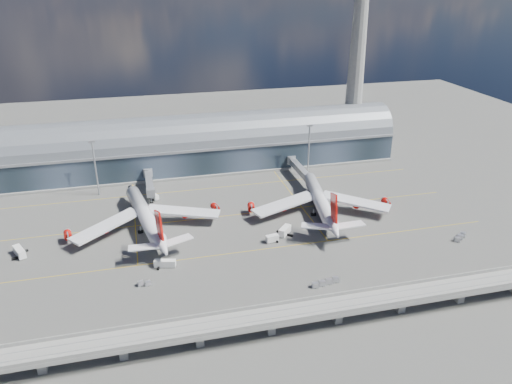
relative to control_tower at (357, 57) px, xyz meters
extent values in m
plane|color=#474744|center=(-85.00, -83.00, -51.64)|extent=(500.00, 500.00, 0.00)
cube|color=gold|center=(-85.00, -93.00, -51.63)|extent=(200.00, 0.25, 0.01)
cube|color=gold|center=(-85.00, -63.00, -51.63)|extent=(200.00, 0.25, 0.01)
cube|color=gold|center=(-85.00, -33.00, -51.63)|extent=(200.00, 0.25, 0.01)
cube|color=gold|center=(-120.00, -53.00, -51.63)|extent=(0.25, 80.00, 0.01)
cube|color=gold|center=(-50.00, -53.00, -51.63)|extent=(0.25, 80.00, 0.01)
cube|color=#1D2831|center=(-85.00, -5.00, -44.64)|extent=(200.00, 28.00, 14.00)
cylinder|color=slate|center=(-85.00, -5.00, -37.64)|extent=(200.00, 28.00, 28.00)
cube|color=gray|center=(-85.00, -19.00, -37.64)|extent=(200.00, 1.00, 1.20)
cube|color=gray|center=(-85.00, -5.00, -51.04)|extent=(200.00, 30.00, 1.20)
cube|color=gray|center=(0.00, 0.00, -47.64)|extent=(18.00, 18.00, 8.00)
cone|color=gray|center=(0.00, 0.00, -6.64)|extent=(10.00, 10.00, 90.00)
cube|color=gray|center=(-85.00, -138.00, -46.14)|extent=(220.00, 8.50, 1.20)
cube|color=gray|center=(-85.00, -142.00, -45.04)|extent=(220.00, 0.40, 1.20)
cube|color=gray|center=(-85.00, -134.00, -45.04)|extent=(220.00, 0.40, 1.20)
cube|color=gray|center=(-85.00, -139.50, -45.49)|extent=(220.00, 0.12, 0.12)
cube|color=gray|center=(-85.00, -136.50, -45.49)|extent=(220.00, 0.12, 0.12)
cube|color=gray|center=(-145.00, -138.00, -49.14)|extent=(2.20, 2.20, 5.00)
cube|color=gray|center=(-125.00, -138.00, -49.14)|extent=(2.20, 2.20, 5.00)
cube|color=gray|center=(-105.00, -138.00, -49.14)|extent=(2.20, 2.20, 5.00)
cube|color=gray|center=(-85.00, -138.00, -49.14)|extent=(2.20, 2.20, 5.00)
cube|color=gray|center=(-65.00, -138.00, -49.14)|extent=(2.20, 2.20, 5.00)
cube|color=gray|center=(-45.00, -138.00, -49.14)|extent=(2.20, 2.20, 5.00)
cube|color=gray|center=(-25.00, -138.00, -49.14)|extent=(2.20, 2.20, 5.00)
cylinder|color=gray|center=(-135.00, -28.00, -39.14)|extent=(0.70, 0.70, 25.00)
cube|color=gray|center=(-135.00, -28.00, -26.44)|extent=(3.00, 0.40, 1.00)
cylinder|color=gray|center=(-35.00, -28.00, -39.14)|extent=(0.70, 0.70, 25.00)
cube|color=gray|center=(-35.00, -28.00, -26.44)|extent=(3.00, 0.40, 1.00)
cylinder|color=white|center=(-115.93, -65.35, -46.07)|extent=(13.71, 47.95, 5.75)
cone|color=white|center=(-120.41, -39.20, -46.07)|extent=(6.88, 8.06, 5.75)
cone|color=white|center=(-111.14, -93.27, -45.35)|extent=(7.49, 11.60, 5.75)
cube|color=red|center=(-111.60, -90.61, -38.25)|extent=(2.43, 10.70, 11.90)
cube|color=white|center=(-130.45, -69.66, -46.78)|extent=(27.32, 23.41, 2.32)
cube|color=white|center=(-100.80, -64.58, -46.78)|extent=(29.76, 15.91, 2.32)
cylinder|color=red|center=(-131.30, -67.98, -48.40)|extent=(3.59, 4.91, 2.88)
cylinder|color=red|center=(-144.48, -70.24, -48.40)|extent=(3.59, 4.91, 2.88)
cylinder|color=red|center=(-100.55, -62.72, -48.40)|extent=(3.59, 4.91, 2.88)
cylinder|color=red|center=(-87.37, -60.46, -48.40)|extent=(3.59, 4.91, 2.88)
cylinder|color=gray|center=(-118.76, -48.79, -50.29)|extent=(0.45, 0.45, 2.70)
cylinder|color=gray|center=(-118.15, -69.38, -50.29)|extent=(0.54, 0.54, 2.70)
cylinder|color=gray|center=(-112.49, -68.41, -50.29)|extent=(0.54, 0.54, 2.70)
cylinder|color=black|center=(-118.15, -69.38, -51.14)|extent=(2.18, 1.66, 1.35)
cylinder|color=black|center=(-112.49, -68.41, -51.14)|extent=(2.18, 1.66, 1.35)
cylinder|color=white|center=(-44.36, -68.35, -46.03)|extent=(13.07, 46.19, 5.51)
cone|color=white|center=(-40.07, -42.91, -46.03)|extent=(6.69, 8.41, 5.51)
cone|color=white|center=(-48.97, -95.67, -45.28)|extent=(7.33, 12.15, 5.51)
cube|color=red|center=(-48.49, -92.86, -38.06)|extent=(2.54, 11.31, 12.57)
cube|color=white|center=(-59.34, -67.75, -46.79)|extent=(29.57, 16.26, 2.35)
cube|color=white|center=(-30.01, -72.70, -46.79)|extent=(27.33, 23.49, 2.35)
cylinder|color=black|center=(-44.36, -68.35, -47.55)|extent=(11.47, 41.41, 4.68)
cylinder|color=red|center=(-59.56, -65.79, -48.50)|extent=(3.79, 5.19, 3.04)
cylinder|color=red|center=(-72.60, -63.59, -48.50)|extent=(3.79, 5.19, 3.04)
cylinder|color=red|center=(-29.16, -70.92, -48.50)|extent=(3.79, 5.19, 3.04)
cylinder|color=red|center=(-16.12, -73.12, -48.50)|extent=(3.79, 5.19, 3.04)
cylinder|color=gray|center=(-41.67, -52.39, -50.21)|extent=(0.47, 0.47, 2.85)
cylinder|color=gray|center=(-47.99, -71.59, -50.21)|extent=(0.57, 0.57, 2.85)
cylinder|color=gray|center=(-42.00, -72.60, -50.21)|extent=(0.57, 0.57, 2.85)
cylinder|color=black|center=(-47.99, -71.59, -51.11)|extent=(2.30, 1.75, 1.42)
cylinder|color=black|center=(-42.00, -72.60, -51.11)|extent=(2.30, 1.75, 1.42)
cube|color=gray|center=(-112.43, -31.00, -46.44)|extent=(3.00, 24.00, 3.00)
cube|color=gray|center=(-112.43, -43.00, -46.44)|extent=(3.60, 3.60, 3.40)
cylinder|color=gray|center=(-112.43, -19.00, -46.44)|extent=(4.40, 4.40, 4.00)
cylinder|color=gray|center=(-112.43, -43.00, -49.94)|extent=(0.50, 0.50, 3.40)
cylinder|color=black|center=(-112.43, -43.00, -51.29)|extent=(1.40, 0.80, 0.80)
cube|color=gray|center=(-40.86, -33.00, -46.44)|extent=(3.00, 28.00, 3.00)
cube|color=gray|center=(-40.86, -47.00, -46.44)|extent=(3.60, 3.60, 3.40)
cylinder|color=gray|center=(-40.86, -19.00, -46.44)|extent=(4.40, 4.40, 4.00)
cylinder|color=gray|center=(-40.86, -47.00, -49.94)|extent=(0.50, 0.50, 3.40)
cylinder|color=black|center=(-40.86, -47.00, -51.29)|extent=(1.40, 0.80, 0.80)
cube|color=silver|center=(-160.47, -76.26, -49.93)|extent=(5.49, 7.77, 2.77)
cylinder|color=black|center=(-159.42, -74.12, -51.16)|extent=(2.81, 2.04, 0.96)
cylinder|color=black|center=(-161.53, -78.40, -51.16)|extent=(2.81, 2.04, 0.96)
cube|color=silver|center=(-70.60, -88.52, -50.11)|extent=(5.07, 2.97, 2.48)
cylinder|color=black|center=(-69.10, -88.78, -51.21)|extent=(1.25, 2.49, 0.86)
cylinder|color=black|center=(-72.11, -88.26, -51.21)|extent=(1.25, 2.49, 0.86)
cube|color=silver|center=(-110.92, -96.23, -50.17)|extent=(7.63, 3.88, 2.38)
cylinder|color=black|center=(-108.65, -95.64, -51.22)|extent=(1.37, 2.43, 0.83)
cylinder|color=black|center=(-113.19, -96.82, -51.22)|extent=(1.37, 2.43, 0.83)
cube|color=silver|center=(-64.36, -84.33, -49.90)|extent=(6.21, 6.51, 2.82)
cylinder|color=black|center=(-65.76, -82.78, -51.15)|extent=(2.67, 2.54, 0.98)
cylinder|color=black|center=(-62.97, -85.88, -51.15)|extent=(2.67, 2.54, 0.98)
cube|color=silver|center=(-40.47, -58.79, -49.90)|extent=(3.35, 5.77, 2.83)
cylinder|color=black|center=(-40.75, -57.07, -51.15)|extent=(2.84, 1.40, 0.98)
cylinder|color=black|center=(-40.19, -60.51, -51.15)|extent=(2.84, 1.40, 0.98)
cube|color=silver|center=(-110.96, -38.92, -50.26)|extent=(4.04, 5.50, 2.23)
cylinder|color=black|center=(-110.24, -37.44, -51.25)|extent=(2.27, 1.64, 0.77)
cylinder|color=black|center=(-111.69, -40.40, -51.25)|extent=(2.27, 1.64, 0.77)
cube|color=gray|center=(-119.45, -105.51, -51.41)|extent=(2.41, 1.89, 0.27)
cube|color=silver|center=(-119.45, -105.51, -50.70)|extent=(2.05, 1.72, 1.34)
cube|color=gray|center=(-117.19, -106.04, -51.41)|extent=(2.41, 1.89, 0.27)
cube|color=silver|center=(-117.19, -106.04, -50.70)|extent=(2.05, 1.72, 1.34)
cube|color=gray|center=(-65.26, -120.25, -51.39)|extent=(2.58, 1.93, 0.29)
cube|color=silver|center=(-65.26, -120.25, -50.61)|extent=(2.17, 1.77, 1.47)
cube|color=gray|center=(-62.75, -119.83, -51.39)|extent=(2.58, 1.93, 0.29)
cube|color=silver|center=(-62.75, -119.83, -50.61)|extent=(2.17, 1.77, 1.47)
cube|color=gray|center=(-60.24, -119.41, -51.39)|extent=(2.58, 1.93, 0.29)
cube|color=silver|center=(-60.24, -119.41, -50.61)|extent=(2.17, 1.77, 1.47)
cube|color=gray|center=(-57.73, -118.99, -51.39)|extent=(2.58, 1.93, 0.29)
cube|color=silver|center=(-57.73, -118.99, -50.61)|extent=(2.17, 1.77, 1.47)
cube|color=gray|center=(-3.13, -105.34, -51.39)|extent=(2.87, 2.66, 0.30)
cube|color=silver|center=(-3.13, -105.34, -50.59)|extent=(2.49, 2.35, 1.49)
cube|color=gray|center=(-0.99, -103.88, -51.39)|extent=(2.87, 2.66, 0.30)
cube|color=silver|center=(-0.99, -103.88, -50.59)|extent=(2.49, 2.35, 1.49)
cube|color=gray|center=(1.15, -102.43, -51.39)|extent=(2.87, 2.66, 0.30)
cube|color=silver|center=(1.15, -102.43, -50.59)|extent=(2.49, 2.35, 1.49)
camera|label=1|loc=(-116.33, -245.25, 41.31)|focal=35.00mm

